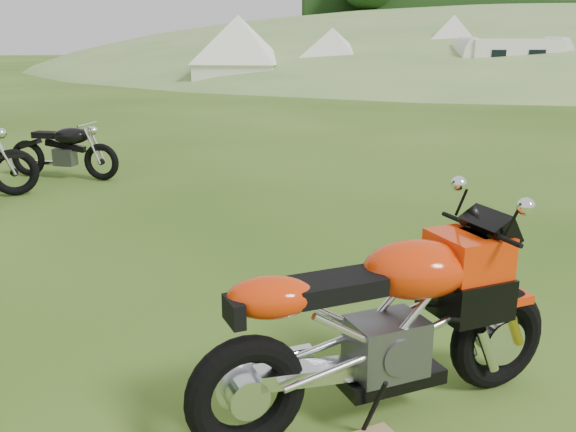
{
  "coord_description": "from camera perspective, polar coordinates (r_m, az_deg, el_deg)",
  "views": [
    {
      "loc": [
        -0.88,
        -4.9,
        2.23
      ],
      "look_at": [
        -0.19,
        0.4,
        0.68
      ],
      "focal_mm": 40.0,
      "sensor_mm": 36.0,
      "label": 1
    }
  ],
  "objects": [
    {
      "name": "ground",
      "position": [
        5.45,
        2.58,
        -8.0
      ],
      "size": [
        120.0,
        120.0,
        0.0
      ],
      "primitive_type": "plane",
      "color": "#25460F",
      "rests_on": "ground"
    },
    {
      "name": "hillside",
      "position": [
        51.38,
        22.11,
        12.53
      ],
      "size": [
        80.0,
        64.0,
        8.0
      ],
      "primitive_type": "ellipsoid",
      "color": "#5E8A46",
      "rests_on": "ground"
    },
    {
      "name": "hedgerow",
      "position": [
        51.38,
        22.11,
        12.53
      ],
      "size": [
        36.0,
        1.2,
        8.6
      ],
      "primitive_type": null,
      "color": "black",
      "rests_on": "ground"
    },
    {
      "name": "sport_motorcycle",
      "position": [
        3.77,
        8.56,
        -8.34
      ],
      "size": [
        2.33,
        1.16,
        1.36
      ],
      "primitive_type": null,
      "rotation": [
        0.0,
        0.0,
        0.27
      ],
      "color": "red",
      "rests_on": "ground"
    },
    {
      "name": "vintage_moto_d",
      "position": [
        10.58,
        -19.36,
        5.67
      ],
      "size": [
        1.82,
        1.02,
        0.94
      ],
      "primitive_type": null,
      "rotation": [
        0.0,
        0.0,
        -0.36
      ],
      "color": "black",
      "rests_on": "ground"
    },
    {
      "name": "tent_left",
      "position": [
        26.9,
        -4.4,
        14.3
      ],
      "size": [
        3.86,
        3.86,
        2.76
      ],
      "primitive_type": null,
      "rotation": [
        0.0,
        0.0,
        -0.24
      ],
      "color": "white",
      "rests_on": "ground"
    },
    {
      "name": "tent_mid",
      "position": [
        27.2,
        3.94,
        14.01
      ],
      "size": [
        3.63,
        3.63,
        2.45
      ],
      "primitive_type": null,
      "rotation": [
        0.0,
        0.0,
        -0.35
      ],
      "color": "silver",
      "rests_on": "ground"
    },
    {
      "name": "tent_right",
      "position": [
        28.37,
        14.39,
        13.96
      ],
      "size": [
        4.17,
        4.17,
        2.77
      ],
      "primitive_type": null,
      "rotation": [
        0.0,
        0.0,
        -0.39
      ],
      "color": "silver",
      "rests_on": "ground"
    },
    {
      "name": "caravan",
      "position": [
        26.32,
        19.1,
        12.58
      ],
      "size": [
        4.32,
        2.17,
        1.96
      ],
      "primitive_type": null,
      "rotation": [
        0.0,
        0.0,
        -0.07
      ],
      "color": "white",
      "rests_on": "ground"
    }
  ]
}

